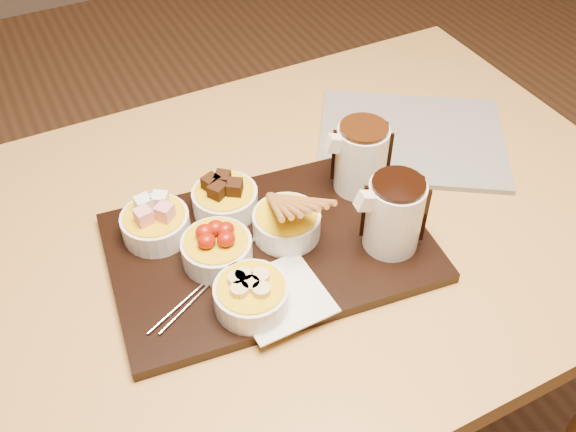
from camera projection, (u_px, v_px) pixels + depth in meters
name	position (u px, v px, depth m)	size (l,w,h in m)	color
dining_table	(278.00, 266.00, 1.06)	(1.20, 0.80, 0.75)	tan
serving_board	(270.00, 247.00, 0.94)	(0.46, 0.30, 0.02)	black
napkin	(280.00, 297.00, 0.86)	(0.12, 0.12, 0.00)	white
bowl_marshmallows	(156.00, 225.00, 0.94)	(0.10, 0.10, 0.04)	white
bowl_cake	(225.00, 201.00, 0.97)	(0.10, 0.10, 0.04)	white
bowl_strawberries	(217.00, 251.00, 0.90)	(0.10, 0.10, 0.04)	white
bowl_biscotti	(287.00, 224.00, 0.94)	(0.10, 0.10, 0.04)	white
bowl_bananas	(251.00, 297.00, 0.84)	(0.10, 0.10, 0.04)	white
pitcher_dark_chocolate	(394.00, 215.00, 0.90)	(0.08, 0.08, 0.11)	silver
pitcher_milk_chocolate	(361.00, 159.00, 0.99)	(0.08, 0.08, 0.11)	silver
fondue_skewers	(216.00, 272.00, 0.89)	(0.26, 0.03, 0.01)	silver
newspaper	(411.00, 138.00, 1.14)	(0.32, 0.26, 0.01)	beige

